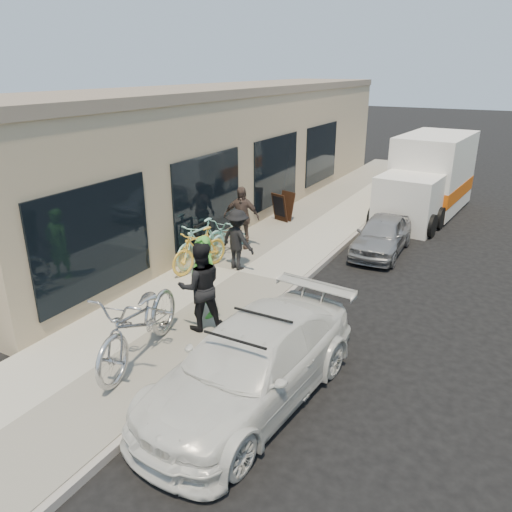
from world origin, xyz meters
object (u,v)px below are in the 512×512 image
at_px(man_standing, 200,287).
at_px(bystander_b, 241,217).
at_px(woman_rider, 203,277).
at_px(sandwich_board, 283,207).
at_px(moving_truck, 428,180).
at_px(cruiser_bike_a, 201,243).
at_px(bystander_a, 238,240).
at_px(sedan_silver, 382,235).
at_px(sedan_white, 251,364).
at_px(cruiser_bike_c, 200,250).
at_px(cruiser_bike_b, 231,234).
at_px(tandem_bike, 140,322).
at_px(bike_rack, 203,238).

relative_size(man_standing, bystander_b, 1.01).
relative_size(woman_rider, man_standing, 0.97).
height_order(sandwich_board, moving_truck, moving_truck).
height_order(cruiser_bike_a, bystander_a, bystander_a).
xyz_separation_m(sandwich_board, sedan_silver, (3.48, -1.01, -0.10)).
height_order(sedan_white, cruiser_bike_c, sedan_white).
height_order(sandwich_board, cruiser_bike_b, cruiser_bike_b).
xyz_separation_m(moving_truck, cruiser_bike_c, (-3.70, -8.35, -0.51)).
relative_size(cruiser_bike_c, bystander_b, 1.01).
bearing_deg(tandem_bike, sedan_silver, 62.37).
bearing_deg(tandem_bike, cruiser_bike_a, 99.11).
bearing_deg(sandwich_board, cruiser_bike_a, -74.21).
xyz_separation_m(bike_rack, sedan_white, (3.76, -4.25, -0.12)).
bearing_deg(cruiser_bike_a, sedan_silver, 47.44).
relative_size(bike_rack, moving_truck, 0.18).
bearing_deg(sedan_silver, moving_truck, 85.14).
xyz_separation_m(moving_truck, bystander_b, (-3.64, -6.44, -0.18)).
distance_m(man_standing, cruiser_bike_a, 3.33).
bearing_deg(moving_truck, tandem_bike, -96.06).
distance_m(sandwich_board, sedan_white, 9.06).
bearing_deg(woman_rider, moving_truck, 87.79).
height_order(tandem_bike, bystander_b, bystander_b).
distance_m(sandwich_board, cruiser_bike_c, 4.70).
bearing_deg(woman_rider, cruiser_bike_a, 135.88).
height_order(bike_rack, man_standing, man_standing).
xyz_separation_m(tandem_bike, cruiser_bike_a, (-1.58, 4.08, -0.12)).
relative_size(bike_rack, sedan_silver, 0.33).
relative_size(tandem_bike, cruiser_bike_b, 1.44).
bearing_deg(sandwich_board, sedan_silver, 1.70).
relative_size(sedan_white, bystander_a, 3.01).
relative_size(moving_truck, bystander_a, 3.72).
bearing_deg(bystander_a, cruiser_bike_c, 48.18).
xyz_separation_m(sandwich_board, bystander_b, (0.10, -2.79, 0.38)).
bearing_deg(sandwich_board, cruiser_bike_b, -72.12).
height_order(tandem_bike, cruiser_bike_b, tandem_bike).
xyz_separation_m(bike_rack, woman_rider, (1.73, -2.51, 0.22)).
height_order(tandem_bike, cruiser_bike_c, tandem_bike).
xyz_separation_m(cruiser_bike_a, bystander_a, (0.96, 0.16, 0.19)).
xyz_separation_m(man_standing, cruiser_bike_a, (-1.88, 2.73, -0.30)).
relative_size(sandwich_board, sedan_white, 0.20).
distance_m(cruiser_bike_a, bystander_b, 1.60).
xyz_separation_m(woman_rider, cruiser_bike_c, (-1.43, 1.92, -0.31)).
bearing_deg(sandwich_board, woman_rider, -59.54).
relative_size(bike_rack, bystander_a, 0.67).
bearing_deg(cruiser_bike_b, man_standing, -65.15).
height_order(sedan_silver, moving_truck, moving_truck).
height_order(bike_rack, sedan_silver, bike_rack).
xyz_separation_m(moving_truck, bystander_a, (-2.94, -7.83, -0.28)).
bearing_deg(bystander_a, moving_truck, -96.72).
distance_m(sandwich_board, cruiser_bike_a, 4.34).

